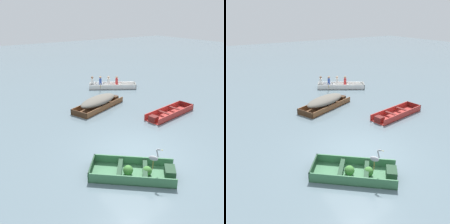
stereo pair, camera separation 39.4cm
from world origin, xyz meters
The scene contains 6 objects.
ground_plane centered at (0.00, 0.00, 0.00)m, with size 80.00×80.00×0.00m, color slate.
dinghy_green_foreground centered at (-0.99, -1.21, 0.14)m, with size 3.06×2.89×0.39m.
skiff_wooden_brown_near_moored centered at (1.47, 5.31, 0.39)m, with size 3.75×2.33×0.69m.
skiff_red_mid_moored centered at (4.03, 2.04, 0.11)m, with size 3.43×1.42×0.34m.
rowboat_white_with_crew centered at (4.33, 8.46, 0.23)m, with size 3.51×2.79×0.92m.
heron_on_dinghy centered at (-0.68, -1.70, 0.86)m, with size 0.31×0.42×0.84m.
Camera 2 is at (-5.55, -7.02, 5.38)m, focal length 40.00 mm.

